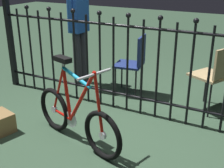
{
  "coord_description": "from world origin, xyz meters",
  "views": [
    {
      "loc": [
        1.27,
        -2.5,
        1.77
      ],
      "look_at": [
        -0.18,
        0.21,
        0.55
      ],
      "focal_mm": 47.96,
      "sensor_mm": 36.0,
      "label": 1
    }
  ],
  "objects_px": {
    "chair_navy": "(134,60)",
    "person_visitor": "(79,21)",
    "chair_tan": "(216,72)",
    "bicycle": "(76,116)"
  },
  "relations": [
    {
      "from": "chair_navy",
      "to": "person_visitor",
      "type": "xyz_separation_m",
      "value": [
        -0.92,
        -0.02,
        0.48
      ]
    },
    {
      "from": "chair_navy",
      "to": "person_visitor",
      "type": "height_order",
      "value": "person_visitor"
    },
    {
      "from": "chair_navy",
      "to": "chair_tan",
      "type": "height_order",
      "value": "chair_tan"
    },
    {
      "from": "bicycle",
      "to": "chair_tan",
      "type": "height_order",
      "value": "bicycle"
    },
    {
      "from": "bicycle",
      "to": "person_visitor",
      "type": "relative_size",
      "value": 0.76
    },
    {
      "from": "bicycle",
      "to": "chair_tan",
      "type": "xyz_separation_m",
      "value": [
        1.12,
        1.44,
        0.23
      ]
    },
    {
      "from": "chair_navy",
      "to": "chair_tan",
      "type": "bearing_deg",
      "value": -2.74
    },
    {
      "from": "chair_navy",
      "to": "person_visitor",
      "type": "relative_size",
      "value": 0.52
    },
    {
      "from": "chair_navy",
      "to": "person_visitor",
      "type": "bearing_deg",
      "value": -178.62
    },
    {
      "from": "chair_tan",
      "to": "person_visitor",
      "type": "relative_size",
      "value": 0.52
    }
  ]
}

